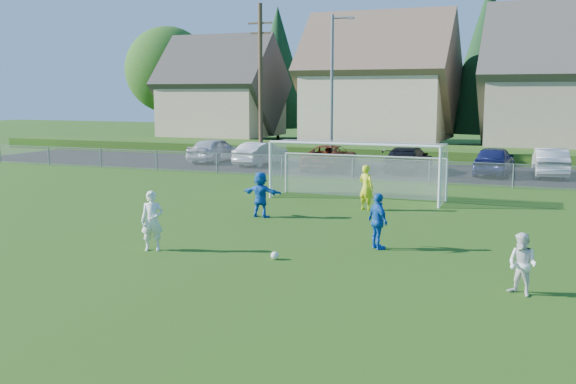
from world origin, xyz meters
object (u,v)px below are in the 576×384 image
object	(u,v)px
player_white_a	(152,221)
car_b	(261,154)
car_c	(330,157)
car_d	(408,159)
car_a	(215,150)
car_e	(494,161)
player_blue_a	(378,221)
car_f	(550,162)
soccer_ball	(275,256)
player_blue_b	(261,194)
soccer_goal	(358,162)
player_white_b	(522,264)
goalkeeper	(366,187)

from	to	relation	value
player_white_a	car_b	bearing A→B (deg)	81.44
car_c	car_d	size ratio (longest dim) A/B	1.04
car_a	car_e	distance (m)	17.83
car_b	car_e	bearing A→B (deg)	-172.44
car_b	player_blue_a	bearing A→B (deg)	130.11
car_f	soccer_ball	bearing A→B (deg)	68.33
player_blue_b	soccer_goal	size ratio (longest dim) A/B	0.23
player_white_a	player_white_b	bearing A→B (deg)	-28.73
soccer_goal	car_d	bearing A→B (deg)	90.63
car_e	goalkeeper	bearing A→B (deg)	76.93
car_a	car_f	world-z (taller)	car_a
player_blue_a	car_e	size ratio (longest dim) A/B	0.34
player_white_b	soccer_goal	xyz separation A→B (m)	(-7.33, 12.15, 0.91)
car_a	car_d	bearing A→B (deg)	179.83
car_a	car_d	distance (m)	13.07
goalkeeper	player_blue_a	bearing A→B (deg)	130.87
player_blue_b	soccer_goal	xyz separation A→B (m)	(2.13, 5.46, 0.79)
car_e	car_f	xyz separation A→B (m)	(2.91, 0.46, -0.03)
car_b	car_c	bearing A→B (deg)	177.69
player_blue_b	car_f	world-z (taller)	player_blue_b
player_white_b	car_a	world-z (taller)	car_a
car_a	car_f	size ratio (longest dim) A/B	1.00
player_white_a	car_c	size ratio (longest dim) A/B	0.32
soccer_ball	car_d	size ratio (longest dim) A/B	0.04
car_d	soccer_goal	size ratio (longest dim) A/B	0.70
player_blue_a	goalkeeper	bearing A→B (deg)	-25.63
car_f	player_blue_a	bearing A→B (deg)	72.61
car_f	soccer_goal	world-z (taller)	soccer_goal
car_e	player_blue_b	bearing A→B (deg)	69.39
soccer_goal	player_white_b	bearing A→B (deg)	-58.88
car_d	player_white_a	bearing A→B (deg)	83.87
player_white_b	car_d	world-z (taller)	car_d
player_white_b	car_e	size ratio (longest dim) A/B	0.30
car_e	car_b	bearing A→B (deg)	1.59
soccer_ball	player_white_b	world-z (taller)	player_white_b
player_blue_a	car_d	world-z (taller)	player_blue_a
car_a	car_b	xyz separation A→B (m)	(3.60, -0.59, -0.08)
car_a	car_e	size ratio (longest dim) A/B	1.00
car_b	soccer_ball	bearing A→B (deg)	122.71
player_blue_b	car_d	world-z (taller)	player_blue_b
soccer_ball	car_c	size ratio (longest dim) A/B	0.04
player_white_a	car_e	bearing A→B (deg)	46.53
player_white_a	car_a	world-z (taller)	player_white_a
soccer_ball	player_white_b	distance (m)	6.56
player_blue_b	car_b	world-z (taller)	player_blue_b
car_c	car_f	bearing A→B (deg)	-178.75
goalkeeper	car_e	distance (m)	14.12
soccer_ball	soccer_goal	size ratio (longest dim) A/B	0.03
player_blue_a	soccer_goal	bearing A→B (deg)	-24.34
goalkeeper	car_e	bearing A→B (deg)	-82.19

